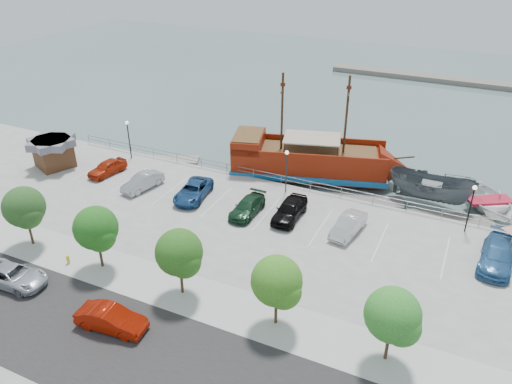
% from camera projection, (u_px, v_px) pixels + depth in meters
% --- Properties ---
extents(ground, '(160.00, 160.00, 0.00)m').
position_uv_depth(ground, '(257.00, 235.00, 42.58)').
color(ground, '#4D625F').
extents(street, '(100.00, 8.00, 0.04)m').
position_uv_depth(street, '(142.00, 357.00, 29.38)').
color(street, black).
rests_on(street, land_slab).
extents(sidewalk, '(100.00, 4.00, 0.05)m').
position_uv_depth(sidewalk, '(195.00, 296.00, 34.14)').
color(sidewalk, '#B8B8B7').
rests_on(sidewalk, land_slab).
extents(seawall_railing, '(50.00, 0.06, 1.00)m').
position_uv_depth(seawall_railing, '(291.00, 181.00, 48.05)').
color(seawall_railing, slate).
rests_on(seawall_railing, land_slab).
extents(far_shore, '(40.00, 3.00, 0.80)m').
position_uv_depth(far_shore, '(452.00, 80.00, 82.39)').
color(far_shore, '#6E685C').
rests_on(far_shore, ground).
extents(pirate_ship, '(18.52, 9.60, 11.47)m').
position_uv_depth(pirate_ship, '(322.00, 162.00, 50.92)').
color(pirate_ship, maroon).
rests_on(pirate_ship, ground).
extents(patrol_boat, '(8.18, 3.71, 3.07)m').
position_uv_depth(patrol_boat, '(431.00, 190.00, 46.43)').
color(patrol_boat, '#4C5459').
rests_on(patrol_boat, ground).
extents(speedboat, '(7.84, 8.55, 1.45)m').
position_uv_depth(speedboat, '(489.00, 204.00, 45.88)').
color(speedboat, white).
rests_on(speedboat, ground).
extents(dock_west, '(6.98, 4.35, 0.39)m').
position_uv_depth(dock_west, '(168.00, 160.00, 55.44)').
color(dock_west, gray).
rests_on(dock_west, ground).
extents(dock_mid, '(7.86, 4.40, 0.43)m').
position_uv_depth(dock_mid, '(362.00, 201.00, 47.28)').
color(dock_mid, slate).
rests_on(dock_mid, ground).
extents(dock_east, '(7.75, 4.00, 0.43)m').
position_uv_depth(dock_east, '(450.00, 220.00, 44.33)').
color(dock_east, slate).
rests_on(dock_east, ground).
extents(shed, '(4.87, 4.87, 3.05)m').
position_uv_depth(shed, '(53.00, 152.00, 51.54)').
color(shed, '#50301C').
rests_on(shed, land_slab).
extents(street_van, '(5.18, 2.68, 1.40)m').
position_uv_depth(street_van, '(13.00, 276.00, 35.05)').
color(street_van, '#A7ADB8').
rests_on(street_van, street).
extents(street_sedan, '(4.71, 2.07, 1.51)m').
position_uv_depth(street_sedan, '(111.00, 319.00, 31.15)').
color(street_sedan, '#991504').
rests_on(street_sedan, street).
extents(fire_hydrant, '(0.25, 0.25, 0.73)m').
position_uv_depth(fire_hydrant, '(68.00, 259.00, 37.25)').
color(fire_hydrant, gold).
rests_on(fire_hydrant, sidewalk).
extents(lamp_post_left, '(0.36, 0.36, 4.28)m').
position_uv_depth(lamp_post_left, '(128.00, 133.00, 52.55)').
color(lamp_post_left, black).
rests_on(lamp_post_left, land_slab).
extents(lamp_post_mid, '(0.36, 0.36, 4.28)m').
position_uv_depth(lamp_post_mid, '(287.00, 164.00, 45.86)').
color(lamp_post_mid, black).
rests_on(lamp_post_mid, land_slab).
extents(lamp_post_right, '(0.36, 0.36, 4.28)m').
position_uv_depth(lamp_post_right, '(472.00, 200.00, 39.91)').
color(lamp_post_right, black).
rests_on(lamp_post_right, land_slab).
extents(tree_b, '(3.30, 3.20, 5.00)m').
position_uv_depth(tree_b, '(25.00, 209.00, 38.04)').
color(tree_b, '#473321').
rests_on(tree_b, sidewalk).
extents(tree_c, '(3.30, 3.20, 5.00)m').
position_uv_depth(tree_c, '(97.00, 230.00, 35.43)').
color(tree_c, '#473321').
rests_on(tree_c, sidewalk).
extents(tree_d, '(3.30, 3.20, 5.00)m').
position_uv_depth(tree_d, '(180.00, 255.00, 32.83)').
color(tree_d, '#473321').
rests_on(tree_d, sidewalk).
extents(tree_e, '(3.30, 3.20, 5.00)m').
position_uv_depth(tree_e, '(278.00, 283.00, 30.23)').
color(tree_e, '#473321').
rests_on(tree_e, sidewalk).
extents(tree_f, '(3.30, 3.20, 5.00)m').
position_uv_depth(tree_f, '(395.00, 318.00, 27.62)').
color(tree_f, '#473321').
rests_on(tree_f, sidewalk).
extents(parked_car_a, '(2.41, 4.46, 1.44)m').
position_uv_depth(parked_car_a, '(107.00, 168.00, 50.31)').
color(parked_car_a, '#AF280C').
rests_on(parked_car_a, land_slab).
extents(parked_car_b, '(2.41, 4.62, 1.45)m').
position_uv_depth(parked_car_b, '(143.00, 182.00, 47.55)').
color(parked_car_b, '#999CA3').
rests_on(parked_car_b, land_slab).
extents(parked_car_c, '(3.12, 5.46, 1.44)m').
position_uv_depth(parked_car_c, '(193.00, 191.00, 45.97)').
color(parked_car_c, navy).
rests_on(parked_car_c, land_slab).
extents(parked_car_d, '(1.95, 4.67, 1.35)m').
position_uv_depth(parked_car_d, '(247.00, 207.00, 43.48)').
color(parked_car_d, '#163821').
rests_on(parked_car_d, land_slab).
extents(parked_car_e, '(2.02, 4.94, 1.68)m').
position_uv_depth(parked_car_e, '(290.00, 209.00, 42.78)').
color(parked_car_e, black).
rests_on(parked_car_e, land_slab).
extents(parked_car_f, '(2.21, 4.69, 1.49)m').
position_uv_depth(parked_car_f, '(348.00, 225.00, 40.76)').
color(parked_car_f, silver).
rests_on(parked_car_f, land_slab).
extents(parked_car_h, '(2.78, 5.90, 1.66)m').
position_uv_depth(parked_car_h, '(497.00, 255.00, 36.98)').
color(parked_car_h, '#2D6094').
rests_on(parked_car_h, land_slab).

